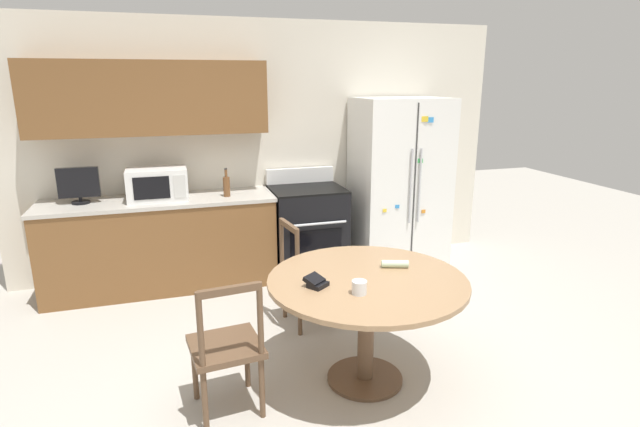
# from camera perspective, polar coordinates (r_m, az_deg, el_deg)

# --- Properties ---
(ground_plane) EXTENTS (14.00, 14.00, 0.00)m
(ground_plane) POSITION_cam_1_polar(r_m,az_deg,el_deg) (3.45, 3.38, -20.69)
(ground_plane) COLOR #B2ADA3
(back_wall) EXTENTS (5.20, 0.44, 2.60)m
(back_wall) POSITION_cam_1_polar(r_m,az_deg,el_deg) (5.27, -9.53, 8.78)
(back_wall) COLOR silver
(back_wall) RESTS_ON ground_plane
(kitchen_counter) EXTENTS (2.19, 0.64, 0.90)m
(kitchen_counter) POSITION_cam_1_polar(r_m,az_deg,el_deg) (5.14, -17.60, -3.28)
(kitchen_counter) COLOR brown
(kitchen_counter) RESTS_ON ground_plane
(refrigerator) EXTENTS (0.96, 0.74, 1.82)m
(refrigerator) POSITION_cam_1_polar(r_m,az_deg,el_deg) (5.50, 9.01, 3.42)
(refrigerator) COLOR white
(refrigerator) RESTS_ON ground_plane
(oven_range) EXTENTS (0.74, 0.68, 1.08)m
(oven_range) POSITION_cam_1_polar(r_m,az_deg,el_deg) (5.29, -1.46, -1.84)
(oven_range) COLOR black
(oven_range) RESTS_ON ground_plane
(microwave) EXTENTS (0.55, 0.36, 0.30)m
(microwave) POSITION_cam_1_polar(r_m,az_deg,el_deg) (4.98, -18.09, 3.24)
(microwave) COLOR white
(microwave) RESTS_ON kitchen_counter
(countertop_tv) EXTENTS (0.36, 0.16, 0.34)m
(countertop_tv) POSITION_cam_1_polar(r_m,az_deg,el_deg) (5.07, -25.86, 3.02)
(countertop_tv) COLOR black
(countertop_tv) RESTS_ON kitchen_counter
(counter_bottle) EXTENTS (0.07, 0.07, 0.28)m
(counter_bottle) POSITION_cam_1_polar(r_m,az_deg,el_deg) (4.95, -10.63, 3.13)
(counter_bottle) COLOR brown
(counter_bottle) RESTS_ON kitchen_counter
(dining_table) EXTENTS (1.31, 1.31, 0.75)m
(dining_table) POSITION_cam_1_polar(r_m,az_deg,el_deg) (3.35, 5.38, -9.43)
(dining_table) COLOR #997551
(dining_table) RESTS_ON ground_plane
(dining_chair_left) EXTENTS (0.46, 0.46, 0.90)m
(dining_chair_left) POSITION_cam_1_polar(r_m,az_deg,el_deg) (3.19, -10.62, -14.88)
(dining_chair_left) COLOR brown
(dining_chair_left) RESTS_ON ground_plane
(dining_chair_far) EXTENTS (0.47, 0.47, 0.90)m
(dining_chair_far) POSITION_cam_1_polar(r_m,az_deg,el_deg) (4.19, -1.44, -7.01)
(dining_chair_far) COLOR brown
(dining_chair_far) RESTS_ON ground_plane
(candle_glass) EXTENTS (0.09, 0.09, 0.08)m
(candle_glass) POSITION_cam_1_polar(r_m,az_deg,el_deg) (3.06, 4.51, -8.51)
(candle_glass) COLOR silver
(candle_glass) RESTS_ON dining_table
(folded_napkin) EXTENTS (0.19, 0.11, 0.05)m
(folded_napkin) POSITION_cam_1_polar(r_m,az_deg,el_deg) (3.50, 8.56, -5.71)
(folded_napkin) COLOR beige
(folded_napkin) RESTS_ON dining_table
(wallet) EXTENTS (0.17, 0.17, 0.07)m
(wallet) POSITION_cam_1_polar(r_m,az_deg,el_deg) (3.16, -0.45, -7.86)
(wallet) COLOR black
(wallet) RESTS_ON dining_table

